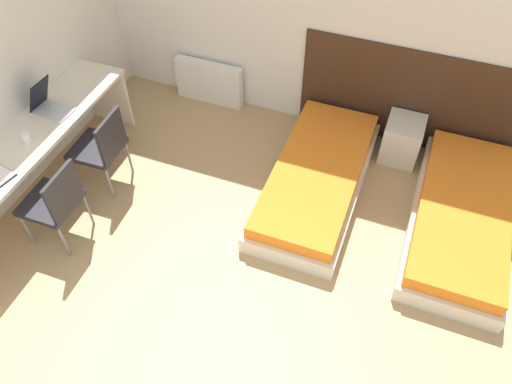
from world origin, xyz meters
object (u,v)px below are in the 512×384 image
bed_near_door (461,217)px  chair_near_notebook (55,200)px  chair_near_laptop (101,146)px  laptop (48,105)px  nightstand (402,139)px  bed_near_window (316,178)px

bed_near_door → chair_near_notebook: chair_near_notebook is taller
chair_near_laptop → laptop: size_ratio=2.38×
chair_near_laptop → chair_near_notebook: size_ratio=1.00×
chair_near_notebook → bed_near_door: bearing=21.3°
nightstand → laptop: (-3.22, -1.40, 0.59)m
chair_near_laptop → chair_near_notebook: (0.00, -0.74, 0.00)m
bed_near_window → laptop: (-2.52, -0.61, 0.66)m
bed_near_window → bed_near_door: same height
nightstand → chair_near_notebook: 3.48m
nightstand → bed_near_door: bearing=-48.6°
bed_near_door → laptop: (-3.92, -0.61, 0.66)m
bed_near_window → chair_near_notebook: bearing=-145.2°
chair_near_laptop → laptop: bearing=173.7°
bed_near_window → chair_near_notebook: (-2.00, -1.39, 0.35)m
chair_near_laptop → bed_near_window: bearing=16.0°
nightstand → bed_near_window: bearing=-131.4°
bed_near_door → nightstand: nightstand is taller
chair_near_laptop → chair_near_notebook: same height
bed_near_door → laptop: laptop is taller
nightstand → laptop: laptop is taller
nightstand → laptop: size_ratio=1.25×
chair_near_notebook → laptop: bearing=122.8°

